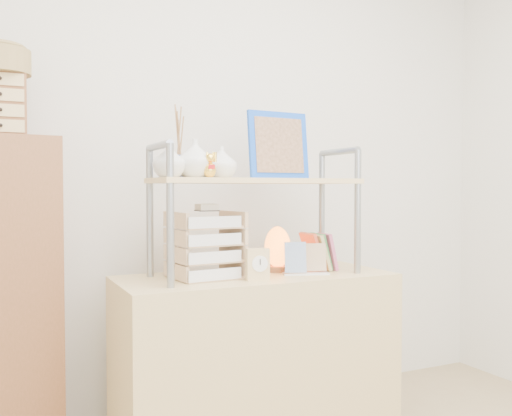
{
  "coord_description": "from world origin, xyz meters",
  "views": [
    {
      "loc": [
        -1.06,
        -1.04,
        1.13
      ],
      "look_at": [
        0.0,
        1.2,
        1.04
      ],
      "focal_mm": 40.0,
      "sensor_mm": 36.0,
      "label": 1
    }
  ],
  "objects_px": {
    "desk": "(256,360)",
    "cabinet": "(3,296)",
    "letter_tray": "(206,249)",
    "salt_lamp": "(277,248)"
  },
  "relations": [
    {
      "from": "letter_tray",
      "to": "salt_lamp",
      "type": "relative_size",
      "value": 1.53
    },
    {
      "from": "cabinet",
      "to": "letter_tray",
      "type": "distance_m",
      "value": 0.88
    },
    {
      "from": "cabinet",
      "to": "letter_tray",
      "type": "xyz_separation_m",
      "value": [
        0.78,
        -0.37,
        0.2
      ]
    },
    {
      "from": "desk",
      "to": "cabinet",
      "type": "distance_m",
      "value": 1.11
    },
    {
      "from": "salt_lamp",
      "to": "cabinet",
      "type": "bearing_deg",
      "value": 164.72
    },
    {
      "from": "desk",
      "to": "cabinet",
      "type": "relative_size",
      "value": 0.89
    },
    {
      "from": "desk",
      "to": "letter_tray",
      "type": "xyz_separation_m",
      "value": [
        -0.23,
        0.0,
        0.5
      ]
    },
    {
      "from": "cabinet",
      "to": "desk",
      "type": "bearing_deg",
      "value": -27.63
    },
    {
      "from": "letter_tray",
      "to": "cabinet",
      "type": "bearing_deg",
      "value": 154.65
    },
    {
      "from": "desk",
      "to": "salt_lamp",
      "type": "xyz_separation_m",
      "value": [
        0.14,
        0.06,
        0.48
      ]
    }
  ]
}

